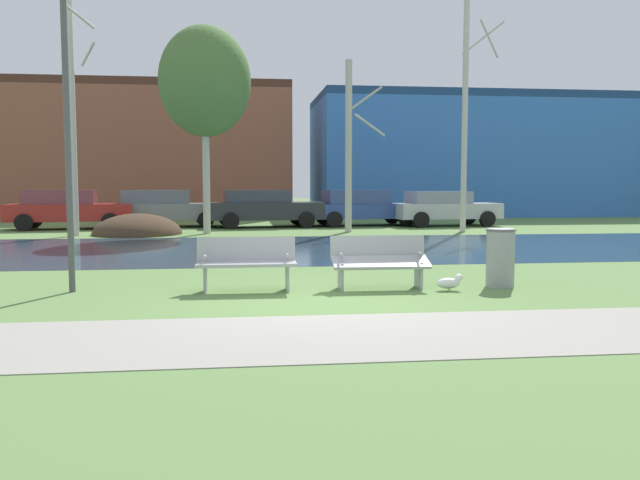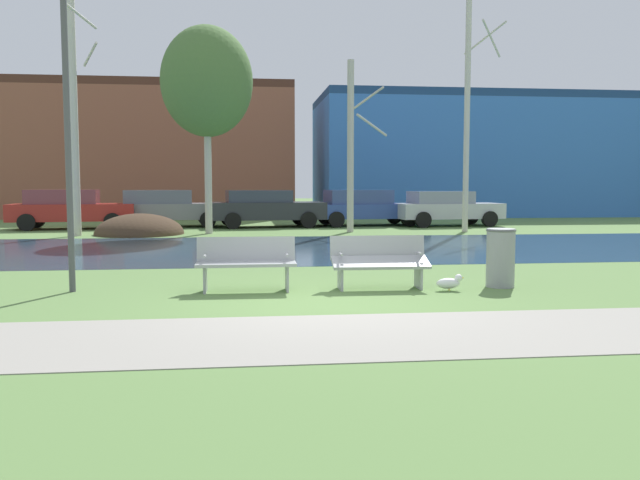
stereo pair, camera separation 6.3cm
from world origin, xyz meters
TOP-DOWN VIEW (x-y plane):
  - ground_plane at (0.00, 10.00)m, footprint 120.00×120.00m
  - paved_path_strip at (0.00, -2.08)m, footprint 60.00×2.33m
  - river_band at (0.00, 8.21)m, footprint 80.00×7.93m
  - soil_mound at (-4.70, 13.91)m, footprint 3.03×3.36m
  - bench_left at (-1.10, 1.23)m, footprint 1.61×0.58m
  - bench_right at (1.10, 1.23)m, footprint 1.61×0.58m
  - trash_bin at (3.16, 1.18)m, footprint 0.50×0.50m
  - seagull at (2.19, 0.88)m, footprint 0.47×0.17m
  - streetlamp at (-3.88, 1.50)m, footprint 0.32×0.32m
  - birch_far_left at (-6.63, 13.35)m, footprint 0.97×1.67m
  - birch_left at (-2.32, 13.86)m, footprint 3.16×3.16m
  - birch_center_left at (2.76, 14.01)m, footprint 1.44×2.49m
  - birch_center at (6.92, 13.68)m, footprint 1.46×2.49m
  - parked_van_nearest_red at (-7.76, 16.99)m, footprint 4.78×2.49m
  - parked_sedan_second_grey at (-4.25, 17.66)m, footprint 4.83×2.41m
  - parked_hatch_third_dark at (-0.23, 17.15)m, footprint 4.68×2.48m
  - parked_wagon_fourth_blue at (3.88, 17.57)m, footprint 4.83×2.46m
  - parked_suv_fifth_silver at (7.20, 16.92)m, footprint 4.50×2.31m
  - building_brick_low at (-6.95, 27.09)m, footprint 16.94×6.18m
  - building_blue_store at (11.48, 26.64)m, footprint 16.74×7.74m

SIDE VIEW (x-z plane):
  - ground_plane at x=0.00m, z-range 0.00..0.00m
  - soil_mound at x=-4.70m, z-range -0.72..0.72m
  - river_band at x=0.00m, z-range 0.00..0.01m
  - paved_path_strip at x=0.00m, z-range 0.00..0.01m
  - seagull at x=2.19m, z-range 0.00..0.27m
  - bench_left at x=-1.10m, z-range 0.04..0.91m
  - bench_right at x=1.10m, z-range 0.04..0.91m
  - trash_bin at x=3.16m, z-range 0.02..1.00m
  - parked_suv_fifth_silver at x=7.20m, z-range 0.05..1.48m
  - parked_wagon_fourth_blue at x=3.88m, z-range 0.04..1.53m
  - parked_sedan_second_grey at x=-4.25m, z-range 0.04..1.53m
  - parked_hatch_third_dark at x=-0.23m, z-range 0.05..1.53m
  - parked_van_nearest_red at x=-7.76m, z-range 0.04..1.56m
  - birch_center_left at x=2.76m, z-range 0.08..6.20m
  - building_blue_store at x=11.48m, z-range 0.00..6.54m
  - building_brick_low at x=-6.95m, z-range 0.00..6.97m
  - streetlamp at x=-3.88m, z-range 0.91..6.40m
  - birch_far_left at x=-6.63m, z-range 0.07..9.07m
  - birch_center at x=6.92m, z-range 0.11..9.34m
  - birch_left at x=-2.32m, z-range 1.66..8.80m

